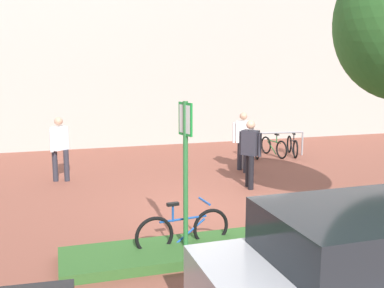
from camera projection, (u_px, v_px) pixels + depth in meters
ground_plane at (207, 209)px, 9.88m from camera, size 60.00×60.00×0.00m
building_facade at (136, 12)px, 17.05m from camera, size 28.00×1.20×10.00m
planter_strip at (269, 241)px, 7.89m from camera, size 7.00×1.10×0.16m
parking_sign_post at (186, 157)px, 7.20m from camera, size 0.13×0.35×2.53m
bike_at_sign at (183, 230)px, 7.64m from camera, size 1.68×0.42×0.86m
bike_rack_cluster at (273, 146)px, 15.40m from camera, size 2.10×1.63×0.83m
bollard_steel at (244, 154)px, 13.58m from camera, size 0.16×0.16×0.90m
person_suited_navy at (250, 150)px, 11.35m from camera, size 0.44×0.49×1.72m
person_shirt_blue at (243, 138)px, 13.15m from camera, size 0.57×0.52×1.72m
person_shirt_white at (60, 145)px, 12.02m from camera, size 0.49×0.44×1.72m
car_silver_sedan at (381, 271)px, 5.23m from camera, size 4.33×2.09×1.54m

